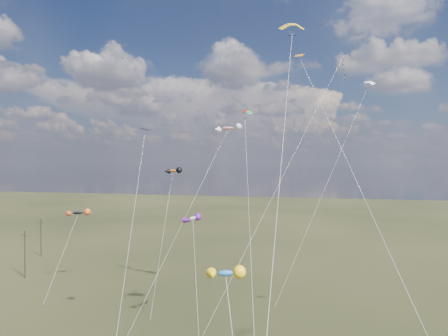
% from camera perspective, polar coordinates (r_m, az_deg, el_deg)
% --- Properties ---
extents(utility_pole_near, '(1.40, 0.20, 8.00)m').
position_cam_1_polar(utility_pole_near, '(77.37, -26.57, -10.91)').
color(utility_pole_near, black).
rests_on(utility_pole_near, ground).
extents(utility_pole_far, '(1.40, 0.20, 8.00)m').
position_cam_1_polar(utility_pole_far, '(92.98, -24.69, -8.93)').
color(utility_pole_far, black).
rests_on(utility_pole_far, ground).
extents(diamond_navy_tall, '(16.83, 24.39, 37.17)m').
position_cam_1_polar(diamond_navy_tall, '(65.45, 15.54, 11.41)').
color(diamond_navy_tall, '#07184B').
rests_on(diamond_navy_tall, ground).
extents(diamond_black_mid, '(2.88, 12.79, 23.29)m').
position_cam_1_polar(diamond_black_mid, '(39.72, -12.26, -2.43)').
color(diamond_black_mid, black).
rests_on(diamond_black_mid, ground).
extents(diamond_orange_center, '(12.84, 22.22, 30.92)m').
position_cam_1_polar(diamond_orange_center, '(34.84, 16.64, 2.35)').
color(diamond_orange_center, orange).
rests_on(diamond_orange_center, ground).
extents(parafoil_yellow, '(2.51, 26.10, 33.06)m').
position_cam_1_polar(parafoil_yellow, '(39.58, 9.68, 19.33)').
color(parafoil_yellow, yellow).
rests_on(parafoil_yellow, ground).
extents(parafoil_blue_white, '(14.65, 17.04, 33.39)m').
position_cam_1_polar(parafoil_blue_white, '(70.62, 19.72, 11.29)').
color(parafoil_blue_white, blue).
rests_on(parafoil_blue_white, ground).
extents(parafoil_tricolor, '(6.26, 21.64, 27.00)m').
position_cam_1_polar(parafoil_tricolor, '(53.70, 3.01, 7.84)').
color(parafoil_tricolor, gold).
rests_on(parafoil_tricolor, ground).
extents(novelty_black_orange, '(3.38, 10.83, 12.25)m').
position_cam_1_polar(novelty_black_orange, '(67.96, -20.16, -6.06)').
color(novelty_black_orange, black).
rests_on(novelty_black_orange, ground).
extents(novelty_orange_black, '(3.84, 14.61, 18.91)m').
position_cam_1_polar(novelty_orange_black, '(63.06, -7.34, -0.46)').
color(novelty_orange_black, '#D76112').
rests_on(novelty_orange_black, ground).
extents(novelty_white_purple, '(4.30, 9.71, 13.66)m').
position_cam_1_polar(novelty_white_purple, '(46.43, -4.46, -7.23)').
color(novelty_white_purple, silver).
rests_on(novelty_white_purple, ground).
extents(novelty_redwhite_stripe, '(10.38, 14.70, 24.95)m').
position_cam_1_polar(novelty_redwhite_stripe, '(55.20, 0.50, 5.63)').
color(novelty_redwhite_stripe, red).
rests_on(novelty_redwhite_stripe, ground).
extents(novelty_blue_yellow, '(4.61, 7.92, 12.83)m').
position_cam_1_polar(novelty_blue_yellow, '(27.07, 0.27, -14.90)').
color(novelty_blue_yellow, '#1E68B0').
rests_on(novelty_blue_yellow, ground).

